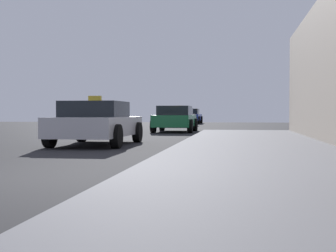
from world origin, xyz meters
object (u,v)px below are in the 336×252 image
Objects in this scene: car_blue at (190,116)px; car_black at (180,117)px; car_silver at (97,123)px; car_green at (175,119)px.

car_black is at bearing -89.10° from car_blue.
car_silver is 0.94× the size of car_blue.
car_green is at bearing -86.59° from car_blue.
car_green is at bearing -84.58° from car_black.
car_blue is at bearing 89.95° from car_silver.
car_green and car_blue have the same top height.
car_green is 0.93× the size of car_blue.
car_silver is at bearing -90.05° from car_blue.
car_blue is (-1.03, 17.37, 0.00)m from car_green.
car_silver reaches higher than car_green.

